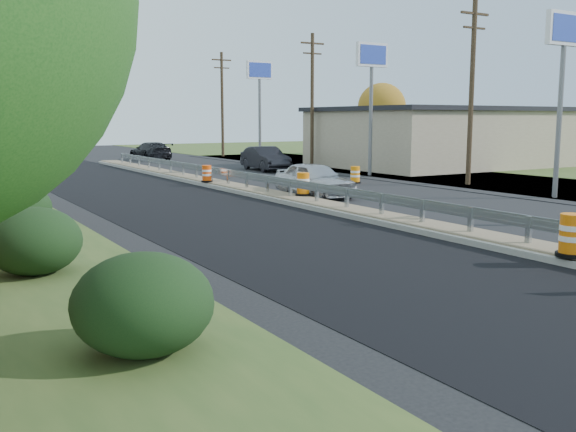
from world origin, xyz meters
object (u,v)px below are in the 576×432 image
barrel_median_mid (303,185)px  car_silver (315,179)px  barrel_median_near (571,236)px  barrel_shoulder_near (355,175)px  car_dark_far (151,151)px  barrel_shoulder_far (266,160)px  car_dark_mid (265,159)px  barrel_median_far (207,174)px

barrel_median_mid → car_silver: car_silver is taller
barrel_median_near → barrel_shoulder_near: barrel_median_near is taller
car_dark_far → barrel_shoulder_near: bearing=92.7°
barrel_shoulder_far → barrel_median_near: bearing=-106.8°
barrel_shoulder_far → car_dark_far: size_ratio=0.17×
barrel_median_near → car_dark_mid: bearing=75.1°
barrel_shoulder_near → barrel_median_near: bearing=-112.3°
barrel_median_near → car_dark_mid: (7.55, 28.43, 0.09)m
barrel_shoulder_near → car_dark_mid: bearing=90.0°
car_silver → barrel_shoulder_far: bearing=65.8°
barrel_median_mid → barrel_shoulder_near: (6.45, 4.94, -0.26)m
barrel_median_near → barrel_shoulder_near: 19.93m
barrel_median_mid → car_silver: (1.25, 1.02, 0.08)m
barrel_median_far → barrel_median_mid: bearing=-81.7°
car_dark_mid → barrel_shoulder_far: bearing=65.2°
barrel_shoulder_near → car_silver: size_ratio=0.20×
barrel_shoulder_far → car_dark_far: bearing=115.0°
car_silver → car_dark_far: bearing=83.7°
barrel_shoulder_far → car_dark_mid: bearing=-119.3°
car_silver → barrel_shoulder_near: bearing=35.4°
barrel_median_mid → barrel_median_far: 7.58m
barrel_median_near → car_silver: 14.71m
barrel_median_mid → barrel_median_far: size_ratio=1.12×
barrel_median_far → car_dark_mid: size_ratio=0.18×
barrel_median_near → barrel_shoulder_near: size_ratio=1.11×
car_silver → car_dark_mid: car_dark_mid is taller
barrel_median_near → barrel_median_mid: 13.55m
barrel_median_far → car_dark_mid: 10.59m
barrel_median_near → car_dark_mid: car_dark_mid is taller
barrel_shoulder_near → car_silver: (-5.20, -3.93, 0.33)m
barrel_shoulder_near → car_dark_far: 24.96m
barrel_shoulder_far → car_dark_far: 12.02m
barrel_median_mid → car_dark_far: 29.95m
barrel_median_near → barrel_median_far: 21.00m
barrel_median_mid → barrel_shoulder_near: barrel_median_mid is taller
barrel_median_near → barrel_shoulder_far: size_ratio=1.15×
barrel_median_near → car_silver: size_ratio=0.22×
car_dark_far → car_silver: bearing=81.4°
barrel_median_far → barrel_shoulder_far: 14.96m
barrel_shoulder_near → car_dark_mid: 9.99m
barrel_median_mid → car_silver: size_ratio=0.21×
barrel_median_far → car_silver: size_ratio=0.19×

